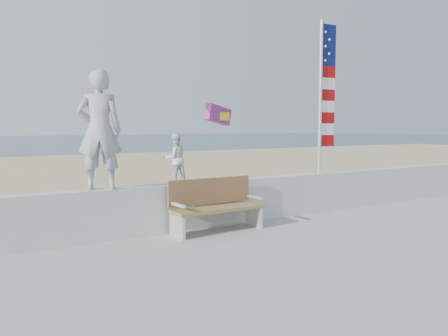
% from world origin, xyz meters
% --- Properties ---
extents(ground, '(220.00, 220.00, 0.00)m').
position_xyz_m(ground, '(0.00, 0.00, 0.00)').
color(ground, '#2B4456').
rests_on(ground, ground).
extents(sand, '(90.00, 40.00, 0.08)m').
position_xyz_m(sand, '(0.00, 9.00, 0.04)').
color(sand, tan).
rests_on(sand, ground).
extents(seawall, '(30.00, 0.35, 0.90)m').
position_xyz_m(seawall, '(0.00, 2.00, 0.63)').
color(seawall, beige).
rests_on(seawall, boardwalk).
extents(adult, '(0.88, 0.75, 2.06)m').
position_xyz_m(adult, '(-2.23, 2.00, 2.11)').
color(adult, '#999A9F').
rests_on(adult, seawall).
extents(child, '(0.47, 0.37, 0.96)m').
position_xyz_m(child, '(-0.78, 2.00, 1.56)').
color(child, silver).
rests_on(child, seawall).
extents(bench, '(1.80, 0.57, 1.00)m').
position_xyz_m(bench, '(-0.17, 1.55, 0.69)').
color(bench, olive).
rests_on(bench, boardwalk).
extents(flag, '(0.50, 0.08, 3.50)m').
position_xyz_m(flag, '(3.10, 2.00, 2.99)').
color(flag, silver).
rests_on(flag, seawall).
extents(parafoil_kite, '(0.95, 0.43, 0.63)m').
position_xyz_m(parafoil_kite, '(2.41, 5.48, 2.49)').
color(parafoil_kite, red).
rests_on(parafoil_kite, ground).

